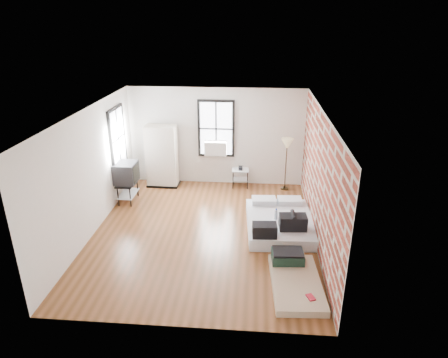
# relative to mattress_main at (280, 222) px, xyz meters

# --- Properties ---
(ground) EXTENTS (6.00, 6.00, 0.00)m
(ground) POSITION_rel_mattress_main_xyz_m (-1.75, -0.32, -0.18)
(ground) COLOR #563216
(ground) RESTS_ON ground
(room_shell) EXTENTS (5.02, 6.02, 2.80)m
(room_shell) POSITION_rel_mattress_main_xyz_m (-1.51, 0.05, 1.56)
(room_shell) COLOR silver
(room_shell) RESTS_ON ground
(mattress_main) EXTENTS (1.63, 2.13, 0.65)m
(mattress_main) POSITION_rel_mattress_main_xyz_m (0.00, 0.00, 0.00)
(mattress_main) COLOR white
(mattress_main) RESTS_ON ground
(mattress_bare) EXTENTS (0.98, 1.73, 0.36)m
(mattress_bare) POSITION_rel_mattress_main_xyz_m (0.17, -1.97, -0.07)
(mattress_bare) COLOR tan
(mattress_bare) RESTS_ON ground
(wardrobe) EXTENTS (0.91, 0.54, 1.78)m
(wardrobe) POSITION_rel_mattress_main_xyz_m (-3.27, 2.33, 0.71)
(wardrobe) COLOR black
(wardrobe) RESTS_ON ground
(side_table) EXTENTS (0.48, 0.39, 0.62)m
(side_table) POSITION_rel_mattress_main_xyz_m (-1.03, 2.40, 0.24)
(side_table) COLOR black
(side_table) RESTS_ON ground
(floor_lamp) EXTENTS (0.32, 0.32, 1.50)m
(floor_lamp) POSITION_rel_mattress_main_xyz_m (0.24, 2.33, 1.09)
(floor_lamp) COLOR black
(floor_lamp) RESTS_ON ground
(tv_stand) EXTENTS (0.55, 0.78, 1.09)m
(tv_stand) POSITION_rel_mattress_main_xyz_m (-3.96, 1.18, 0.60)
(tv_stand) COLOR black
(tv_stand) RESTS_ON ground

